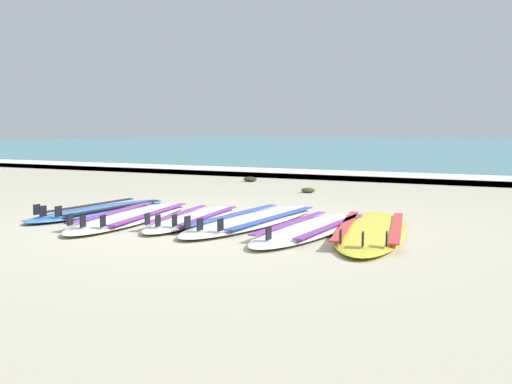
{
  "coord_description": "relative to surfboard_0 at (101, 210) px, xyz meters",
  "views": [
    {
      "loc": [
        3.17,
        -5.07,
        0.96
      ],
      "look_at": [
        -0.03,
        1.09,
        0.25
      ],
      "focal_mm": 43.07,
      "sensor_mm": 36.0,
      "label": 1
    }
  ],
  "objects": [
    {
      "name": "wave_foam_strip",
      "position": [
        1.64,
        6.05,
        0.02
      ],
      "size": [
        80.0,
        1.23,
        0.11
      ],
      "primitive_type": "cube",
      "color": "white",
      "rests_on": "ground"
    },
    {
      "name": "surfboard_0",
      "position": [
        0.0,
        0.0,
        0.0
      ],
      "size": [
        0.56,
        2.23,
        0.18
      ],
      "color": "#3875CC",
      "rests_on": "ground"
    },
    {
      "name": "surfboard_5",
      "position": [
        3.18,
        0.06,
        -0.0
      ],
      "size": [
        1.21,
        2.63,
        0.18
      ],
      "color": "yellow",
      "rests_on": "ground"
    },
    {
      "name": "surfboard_2",
      "position": [
        1.31,
        -0.07,
        0.0
      ],
      "size": [
        0.83,
        2.09,
        0.18
      ],
      "color": "white",
      "rests_on": "ground"
    },
    {
      "name": "seaweed_clump_near_shoreline",
      "position": [
        1.24,
        3.19,
        0.0
      ],
      "size": [
        0.22,
        0.17,
        0.08
      ],
      "primitive_type": "ellipsoid",
      "color": "#384723",
      "rests_on": "ground"
    },
    {
      "name": "ground_plane",
      "position": [
        1.64,
        -0.32,
        -0.04
      ],
      "size": [
        80.0,
        80.0,
        0.0
      ],
      "primitive_type": "plane",
      "color": "#B7AD93"
    },
    {
      "name": "surfboard_1",
      "position": [
        0.66,
        -0.26,
        -0.0
      ],
      "size": [
        1.12,
        2.56,
        0.18
      ],
      "color": "silver",
      "rests_on": "ground"
    },
    {
      "name": "surfboard_3",
      "position": [
        1.92,
        0.13,
        -0.0
      ],
      "size": [
        0.68,
        2.56,
        0.18
      ],
      "color": "silver",
      "rests_on": "ground"
    },
    {
      "name": "surfboard_4",
      "position": [
        2.65,
        -0.1,
        -0.0
      ],
      "size": [
        0.58,
        2.3,
        0.18
      ],
      "color": "white",
      "rests_on": "ground"
    },
    {
      "name": "seaweed_clump_mid_sand",
      "position": [
        -0.46,
        4.53,
        0.01
      ],
      "size": [
        0.26,
        0.21,
        0.09
      ],
      "primitive_type": "ellipsoid",
      "color": "#2D381E",
      "rests_on": "ground"
    }
  ]
}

